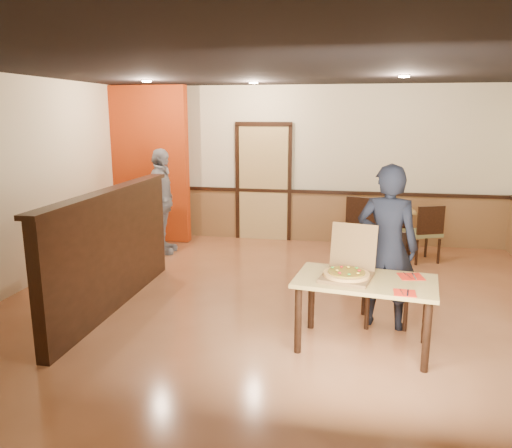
% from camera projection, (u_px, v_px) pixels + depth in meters
% --- Properties ---
extents(floor, '(7.00, 7.00, 0.00)m').
position_uv_depth(floor, '(280.00, 312.00, 5.93)').
color(floor, '#B36F45').
rests_on(floor, ground).
extents(ceiling, '(7.00, 7.00, 0.00)m').
position_uv_depth(ceiling, '(283.00, 66.00, 5.32)').
color(ceiling, black).
rests_on(ceiling, wall_back).
extents(wall_back, '(7.00, 0.00, 7.00)m').
position_uv_depth(wall_back, '(308.00, 165.00, 8.99)').
color(wall_back, beige).
rests_on(wall_back, floor).
extents(wall_left, '(0.00, 7.00, 7.00)m').
position_uv_depth(wall_left, '(5.00, 187.00, 6.26)').
color(wall_left, beige).
rests_on(wall_left, floor).
extents(wainscot_back, '(7.00, 0.04, 0.90)m').
position_uv_depth(wainscot_back, '(306.00, 217.00, 9.16)').
color(wainscot_back, brown).
rests_on(wainscot_back, floor).
extents(chair_rail_back, '(7.00, 0.06, 0.06)m').
position_uv_depth(chair_rail_back, '(307.00, 192.00, 9.04)').
color(chair_rail_back, black).
rests_on(chair_rail_back, wall_back).
extents(back_door, '(0.90, 0.06, 2.10)m').
position_uv_depth(back_door, '(264.00, 183.00, 9.17)').
color(back_door, tan).
rests_on(back_door, wall_back).
extents(booth_partition, '(0.20, 3.10, 1.44)m').
position_uv_depth(booth_partition, '(112.00, 248.00, 5.94)').
color(booth_partition, black).
rests_on(booth_partition, floor).
extents(red_accent_panel, '(1.60, 0.20, 2.78)m').
position_uv_depth(red_accent_panel, '(145.00, 165.00, 9.03)').
color(red_accent_panel, '#9F2F0B').
rests_on(red_accent_panel, floor).
extents(spot_a, '(0.14, 0.14, 0.02)m').
position_uv_depth(spot_a, '(147.00, 81.00, 7.47)').
color(spot_a, beige).
rests_on(spot_a, ceiling).
extents(spot_b, '(0.14, 0.14, 0.02)m').
position_uv_depth(spot_b, '(254.00, 83.00, 7.87)').
color(spot_b, beige).
rests_on(spot_b, ceiling).
extents(spot_c, '(0.14, 0.14, 0.02)m').
position_uv_depth(spot_c, '(404.00, 76.00, 6.51)').
color(spot_c, beige).
rests_on(spot_c, ceiling).
extents(main_table, '(1.44, 0.95, 0.72)m').
position_uv_depth(main_table, '(365.00, 290.00, 4.90)').
color(main_table, tan).
rests_on(main_table, floor).
extents(diner_chair, '(0.52, 0.52, 1.00)m').
position_uv_depth(diner_chair, '(385.00, 274.00, 5.59)').
color(diner_chair, olive).
rests_on(diner_chair, floor).
extents(side_chair_left, '(0.64, 0.64, 1.04)m').
position_uv_depth(side_chair_left, '(364.00, 225.00, 7.96)').
color(side_chair_left, olive).
rests_on(side_chair_left, floor).
extents(side_chair_right, '(0.60, 0.60, 0.93)m').
position_uv_depth(side_chair_right, '(425.00, 231.00, 7.81)').
color(side_chair_right, olive).
rests_on(side_chair_right, floor).
extents(side_table, '(0.74, 0.74, 0.74)m').
position_uv_depth(side_table, '(391.00, 218.00, 8.47)').
color(side_table, tan).
rests_on(side_table, floor).
extents(diner, '(0.73, 0.56, 1.80)m').
position_uv_depth(diner, '(387.00, 247.00, 5.37)').
color(diner, black).
rests_on(diner, floor).
extents(passerby, '(0.50, 1.06, 1.75)m').
position_uv_depth(passerby, '(161.00, 202.00, 8.27)').
color(passerby, gray).
rests_on(passerby, floor).
extents(pizza_box, '(0.57, 0.64, 0.49)m').
position_uv_depth(pizza_box, '(348.00, 271.00, 4.92)').
color(pizza_box, brown).
rests_on(pizza_box, main_table).
extents(pizza, '(0.56, 0.56, 0.03)m').
position_uv_depth(pizza, '(346.00, 274.00, 4.87)').
color(pizza, tan).
rests_on(pizza, pizza_box).
extents(napkin_near, '(0.20, 0.20, 0.01)m').
position_uv_depth(napkin_near, '(405.00, 293.00, 4.50)').
color(napkin_near, red).
rests_on(napkin_near, main_table).
extents(napkin_far, '(0.27, 0.27, 0.01)m').
position_uv_depth(napkin_far, '(411.00, 276.00, 4.95)').
color(napkin_far, red).
rests_on(napkin_far, main_table).
extents(condiment, '(0.06, 0.06, 0.16)m').
position_uv_depth(condiment, '(391.00, 203.00, 8.42)').
color(condiment, brown).
rests_on(condiment, side_table).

